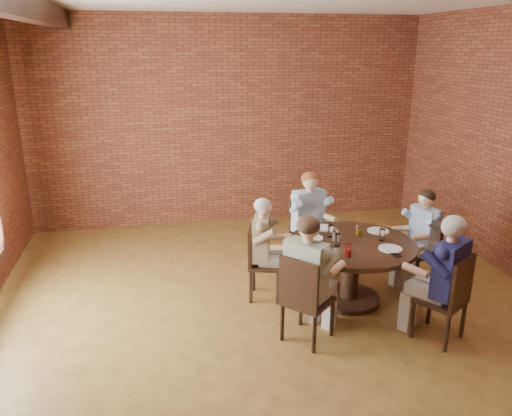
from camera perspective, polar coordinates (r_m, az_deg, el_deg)
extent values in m
plane|color=olive|center=(5.65, 2.93, -12.78)|extent=(7.00, 7.00, 0.00)
plane|color=brown|center=(8.38, -3.03, 9.76)|extent=(7.00, 0.00, 7.00)
cylinder|color=black|center=(6.14, 10.52, -10.12)|extent=(0.73, 0.73, 0.06)
cylinder|color=black|center=(6.00, 10.69, -7.41)|extent=(0.21, 0.21, 0.64)
cylinder|color=#352113|center=(5.85, 10.90, -4.09)|extent=(1.47, 1.47, 0.05)
cube|color=black|center=(6.60, 18.09, -4.84)|extent=(0.46, 0.46, 0.04)
cube|color=black|center=(6.63, 19.35, -2.67)|extent=(0.13, 0.38, 0.44)
cylinder|color=black|center=(6.69, 15.96, -6.42)|extent=(0.04, 0.04, 0.41)
cylinder|color=black|center=(6.48, 17.83, -7.42)|extent=(0.04, 0.04, 0.41)
cylinder|color=black|center=(6.90, 17.97, -5.87)|extent=(0.04, 0.04, 0.41)
cylinder|color=black|center=(6.69, 19.85, -6.82)|extent=(0.04, 0.04, 0.41)
cube|color=black|center=(6.77, 6.12, -3.44)|extent=(0.49, 0.49, 0.04)
cube|color=black|center=(6.84, 5.44, -0.84)|extent=(0.43, 0.11, 0.49)
cylinder|color=black|center=(6.63, 5.39, -6.01)|extent=(0.04, 0.04, 0.41)
cylinder|color=black|center=(6.79, 8.16, -5.51)|extent=(0.04, 0.04, 0.41)
cylinder|color=black|center=(6.93, 4.01, -4.88)|extent=(0.04, 0.04, 0.41)
cylinder|color=black|center=(7.09, 6.68, -4.43)|extent=(0.04, 0.04, 0.41)
cube|color=black|center=(5.95, 1.10, -6.44)|extent=(0.48, 0.48, 0.04)
cube|color=black|center=(5.87, -0.55, -4.26)|extent=(0.15, 0.38, 0.44)
cylinder|color=black|center=(5.90, 2.54, -9.13)|extent=(0.04, 0.04, 0.41)
cylinder|color=black|center=(6.18, 2.71, -7.78)|extent=(0.04, 0.04, 0.41)
cylinder|color=black|center=(5.92, -0.61, -9.00)|extent=(0.04, 0.04, 0.41)
cylinder|color=black|center=(6.21, -0.28, -7.66)|extent=(0.04, 0.04, 0.41)
cube|color=black|center=(5.17, 5.95, -10.50)|extent=(0.61, 0.61, 0.04)
cube|color=black|center=(4.90, 4.89, -8.66)|extent=(0.32, 0.35, 0.49)
cylinder|color=black|center=(5.35, 8.67, -12.34)|extent=(0.04, 0.04, 0.41)
cylinder|color=black|center=(5.51, 5.16, -11.28)|extent=(0.04, 0.04, 0.41)
cylinder|color=black|center=(5.07, 6.66, -14.13)|extent=(0.04, 0.04, 0.41)
cylinder|color=black|center=(5.23, 3.01, -12.93)|extent=(0.04, 0.04, 0.41)
cube|color=black|center=(5.49, 20.30, -9.84)|extent=(0.60, 0.60, 0.04)
cube|color=black|center=(5.31, 22.51, -7.88)|extent=(0.38, 0.27, 0.49)
cylinder|color=black|center=(5.81, 19.21, -10.64)|extent=(0.04, 0.04, 0.41)
cylinder|color=black|center=(5.51, 17.43, -12.06)|extent=(0.04, 0.04, 0.41)
cylinder|color=black|center=(5.69, 22.59, -11.70)|extent=(0.04, 0.04, 0.41)
cylinder|color=black|center=(5.38, 20.97, -13.25)|extent=(0.04, 0.04, 0.41)
cylinder|color=white|center=(6.24, 13.79, -2.57)|extent=(0.26, 0.26, 0.01)
cylinder|color=white|center=(6.21, 7.79, -2.28)|extent=(0.26, 0.26, 0.01)
cylinder|color=white|center=(5.88, 6.42, -3.41)|extent=(0.26, 0.26, 0.01)
cylinder|color=white|center=(5.73, 15.09, -4.51)|extent=(0.26, 0.26, 0.01)
cylinder|color=white|center=(5.94, 14.21, -2.98)|extent=(0.07, 0.07, 0.14)
cylinder|color=white|center=(6.01, 11.65, -2.57)|extent=(0.07, 0.07, 0.14)
cylinder|color=white|center=(5.94, 8.53, -2.62)|extent=(0.07, 0.07, 0.14)
cylinder|color=white|center=(5.84, 9.09, -3.04)|extent=(0.07, 0.07, 0.14)
cylinder|color=white|center=(5.68, 9.28, -3.63)|extent=(0.07, 0.07, 0.14)
cylinder|color=white|center=(5.42, 10.47, -4.78)|extent=(0.07, 0.07, 0.14)
cube|color=black|center=(5.59, 15.65, -5.17)|extent=(0.10, 0.15, 0.01)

